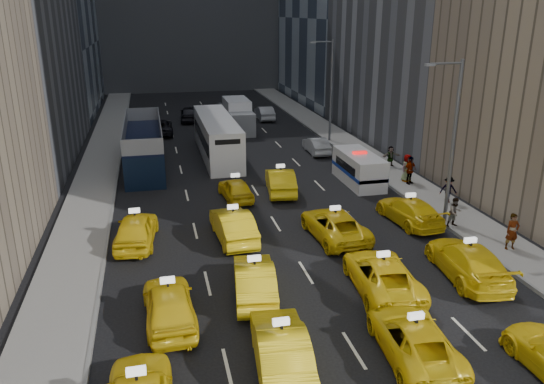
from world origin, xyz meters
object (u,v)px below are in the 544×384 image
at_px(nypd_van, 359,169).
at_px(city_bus, 217,137).
at_px(box_truck, 238,116).
at_px(pedestrian_0, 512,232).
at_px(double_decker, 144,145).

relative_size(nypd_van, city_bus, 0.44).
bearing_deg(box_truck, city_bus, -105.24).
distance_m(nypd_van, pedestrian_0, 12.46).
bearing_deg(pedestrian_0, city_bus, 123.11).
distance_m(city_bus, box_truck, 9.65).
relative_size(city_bus, pedestrian_0, 6.69).
bearing_deg(nypd_van, box_truck, 99.40).
relative_size(double_decker, pedestrian_0, 6.53).
bearing_deg(city_bus, nypd_van, -45.16).
distance_m(nypd_van, double_decker, 16.22).
height_order(city_bus, box_truck, city_bus).
relative_size(nypd_van, pedestrian_0, 2.94).
height_order(nypd_van, double_decker, double_decker).
height_order(nypd_van, pedestrian_0, nypd_van).
bearing_deg(box_truck, double_decker, -125.01).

